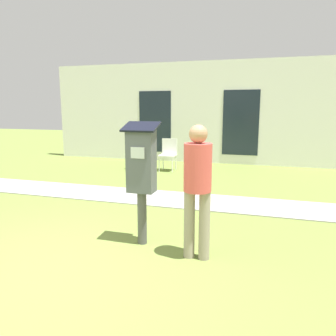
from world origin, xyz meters
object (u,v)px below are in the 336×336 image
Objects in this scene: person_standing at (198,182)px; outdoor_chair_middle at (169,152)px; parking_meter at (141,167)px; outdoor_chair_left at (138,150)px.

outdoor_chair_middle is at bearing 94.52° from person_standing.
parking_meter is 1.77× the size of outdoor_chair_left.
person_standing reaches higher than outdoor_chair_middle.
outdoor_chair_middle is (-1.15, 5.02, -0.49)m from parking_meter.
parking_meter reaches higher than person_standing.
parking_meter is 5.53m from outdoor_chair_left.
person_standing is 1.76× the size of outdoor_chair_left.
outdoor_chair_middle is at bearing -22.71° from outdoor_chair_left.
parking_meter is 5.17m from outdoor_chair_middle.
person_standing is at bearing -78.12° from outdoor_chair_middle.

